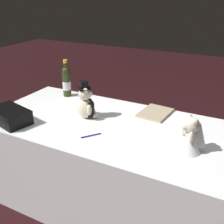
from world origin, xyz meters
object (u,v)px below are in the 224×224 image
at_px(champagne_bottle, 67,81).
at_px(guestbook, 155,113).
at_px(teddy_bear_groom, 86,104).
at_px(signing_pen, 92,135).
at_px(teddy_bear_bride, 192,136).
at_px(gift_case_black, 10,116).

distance_m(champagne_bottle, guestbook, 0.87).
relative_size(champagne_bottle, guestbook, 1.22).
xyz_separation_m(teddy_bear_groom, champagne_bottle, (-0.41, 0.32, 0.03)).
bearing_deg(signing_pen, teddy_bear_groom, 128.34).
bearing_deg(teddy_bear_groom, guestbook, 34.44).
xyz_separation_m(teddy_bear_groom, teddy_bear_bride, (0.82, -0.12, -0.01)).
relative_size(champagne_bottle, gift_case_black, 0.96).
bearing_deg(teddy_bear_groom, champagne_bottle, 142.28).
bearing_deg(teddy_bear_groom, teddy_bear_bride, -8.02).
distance_m(teddy_bear_bride, gift_case_black, 1.30).
height_order(teddy_bear_bride, guestbook, teddy_bear_bride).
height_order(teddy_bear_groom, gift_case_black, teddy_bear_groom).
relative_size(teddy_bear_groom, teddy_bear_bride, 1.25).
height_order(signing_pen, guestbook, guestbook).
xyz_separation_m(signing_pen, gift_case_black, (-0.65, -0.10, 0.05)).
xyz_separation_m(teddy_bear_bride, guestbook, (-0.38, 0.42, -0.10)).
distance_m(teddy_bear_bride, champagne_bottle, 1.31).
bearing_deg(teddy_bear_groom, signing_pen, -51.66).
relative_size(teddy_bear_groom, signing_pen, 2.40).
bearing_deg(champagne_bottle, teddy_bear_bride, -19.43).
height_order(champagne_bottle, guestbook, champagne_bottle).
bearing_deg(signing_pen, guestbook, 64.27).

